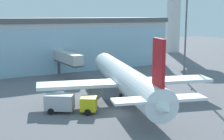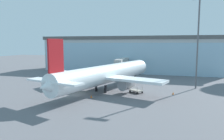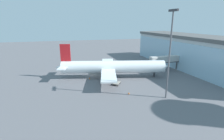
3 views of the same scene
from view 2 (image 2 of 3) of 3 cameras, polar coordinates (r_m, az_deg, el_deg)
ground at (r=45.39m, az=-8.54°, el=-6.41°), size 240.00×240.00×0.00m
terminal_building at (r=82.13m, az=4.62°, el=4.23°), size 65.15×17.77×12.94m
jet_bridge at (r=70.19m, az=2.76°, el=1.94°), size 3.18×13.59×5.62m
apron_light_mast at (r=53.51m, az=21.56°, el=8.26°), size 3.20×0.40×20.60m
airplane at (r=48.49m, az=-1.52°, el=-1.14°), size 28.20×36.91×11.20m
catering_truck at (r=51.32m, az=-13.32°, el=-3.28°), size 7.41×5.58×2.65m
baggage_cart at (r=46.79m, az=6.30°, el=-5.33°), size 3.22×2.90×1.50m
safety_cone_nose at (r=42.61m, az=-5.45°, el=-6.87°), size 0.36×0.36×0.55m
safety_cone_wingtip at (r=46.76m, az=15.67°, el=-5.85°), size 0.36×0.36×0.55m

